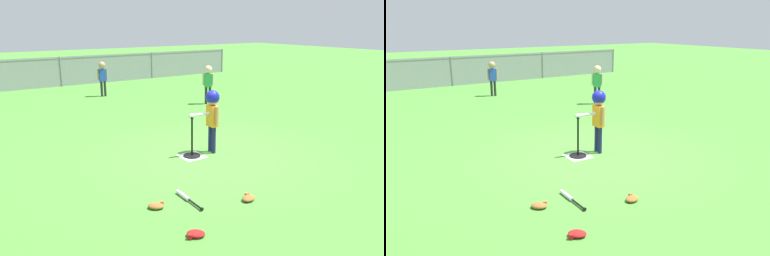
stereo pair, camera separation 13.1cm
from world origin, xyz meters
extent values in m
plane|color=#478C33|center=(0.00, 0.00, 0.00)|extent=(60.00, 60.00, 0.00)
cube|color=white|center=(-0.25, 0.15, 0.00)|extent=(0.44, 0.44, 0.01)
cylinder|color=black|center=(-0.25, 0.15, 0.01)|extent=(0.32, 0.32, 0.03)
cylinder|color=black|center=(-0.25, 0.15, 0.39)|extent=(0.04, 0.04, 0.72)
cylinder|color=black|center=(-0.25, 0.15, 0.74)|extent=(0.06, 0.06, 0.02)
sphere|color=white|center=(-0.25, 0.15, 0.78)|extent=(0.07, 0.07, 0.07)
cylinder|color=#191E4C|center=(0.20, 0.08, 0.26)|extent=(0.08, 0.08, 0.52)
cylinder|color=#191E4C|center=(0.20, 0.20, 0.26)|extent=(0.08, 0.08, 0.52)
cube|color=orange|center=(0.20, 0.14, 0.72)|extent=(0.14, 0.23, 0.40)
cylinder|color=tan|center=(0.20, 0.00, 0.75)|extent=(0.06, 0.06, 0.34)
cylinder|color=tan|center=(0.21, 0.28, 0.75)|extent=(0.06, 0.06, 0.34)
sphere|color=tan|center=(0.20, 0.14, 1.05)|extent=(0.23, 0.23, 0.23)
sphere|color=#141999|center=(0.20, 0.14, 1.07)|extent=(0.26, 0.26, 0.26)
cylinder|color=silver|center=(-0.01, 0.15, 0.78)|extent=(0.60, 0.07, 0.06)
cylinder|color=#262626|center=(0.66, 6.75, 0.26)|extent=(0.08, 0.08, 0.52)
cylinder|color=#262626|center=(0.54, 6.77, 0.26)|extent=(0.08, 0.08, 0.52)
cube|color=#2347B7|center=(0.60, 6.76, 0.72)|extent=(0.25, 0.17, 0.40)
cylinder|color=tan|center=(0.74, 6.74, 0.75)|extent=(0.06, 0.06, 0.35)
cylinder|color=tan|center=(0.45, 6.78, 0.75)|extent=(0.06, 0.06, 0.35)
sphere|color=tan|center=(0.60, 6.76, 1.05)|extent=(0.23, 0.23, 0.23)
cylinder|color=#262626|center=(2.85, 3.77, 0.26)|extent=(0.08, 0.08, 0.52)
cylinder|color=#262626|center=(2.76, 3.84, 0.26)|extent=(0.08, 0.08, 0.52)
cube|color=green|center=(2.81, 3.80, 0.72)|extent=(0.27, 0.26, 0.41)
cylinder|color=beige|center=(2.92, 3.71, 0.75)|extent=(0.06, 0.06, 0.35)
cylinder|color=beige|center=(2.70, 3.90, 0.75)|extent=(0.06, 0.06, 0.35)
sphere|color=beige|center=(2.81, 3.80, 1.05)|extent=(0.23, 0.23, 0.23)
cylinder|color=silver|center=(-1.31, -1.19, 0.03)|extent=(0.07, 0.32, 0.06)
cylinder|color=black|center=(-1.32, -1.51, 0.03)|extent=(0.04, 0.32, 0.03)
cylinder|color=black|center=(-1.33, -1.67, 0.03)|extent=(0.05, 0.02, 0.05)
ellipsoid|color=brown|center=(-0.60, -1.78, 0.04)|extent=(0.26, 0.22, 0.07)
cube|color=brown|center=(-0.56, -1.70, 0.04)|extent=(0.06, 0.05, 0.06)
ellipsoid|color=brown|center=(-1.79, -1.26, 0.04)|extent=(0.27, 0.26, 0.07)
cube|color=brown|center=(-1.69, -1.25, 0.04)|extent=(0.06, 0.06, 0.06)
ellipsoid|color=#B21919|center=(-1.74, -2.13, 0.04)|extent=(0.27, 0.26, 0.07)
cube|color=#B21919|center=(-1.83, -2.14, 0.04)|extent=(0.06, 0.06, 0.06)
cylinder|color=slate|center=(0.00, 9.64, 0.57)|extent=(0.06, 0.06, 1.15)
cylinder|color=slate|center=(4.00, 9.64, 0.57)|extent=(0.06, 0.06, 1.15)
cylinder|color=slate|center=(8.00, 9.64, 0.57)|extent=(0.06, 0.06, 1.15)
cube|color=gray|center=(0.00, 9.64, 1.09)|extent=(16.00, 0.03, 0.03)
cube|color=gray|center=(0.00, 9.64, 0.57)|extent=(16.00, 0.01, 1.15)
camera|label=1|loc=(-3.94, -5.30, 2.40)|focal=35.00mm
camera|label=2|loc=(-3.83, -5.37, 2.40)|focal=35.00mm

